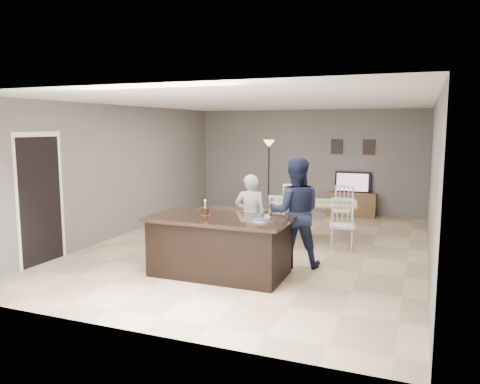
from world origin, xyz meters
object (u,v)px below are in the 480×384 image
at_px(kitchen_island, 219,246).
at_px(woman, 250,216).
at_px(dining_table, 314,208).
at_px(television, 353,182).
at_px(birthday_cake, 205,211).
at_px(man, 295,212).
at_px(tv_console, 352,205).
at_px(plate_stack, 260,220).
at_px(floor_lamp, 269,157).

height_order(kitchen_island, woman, woman).
bearing_deg(dining_table, kitchen_island, -115.49).
bearing_deg(dining_table, television, 75.16).
height_order(television, birthday_cake, birthday_cake).
distance_m(man, birthday_cake, 1.46).
bearing_deg(television, man, 86.99).
xyz_separation_m(television, dining_table, (-0.34, -2.91, -0.22)).
relative_size(kitchen_island, birthday_cake, 8.82).
height_order(woman, birthday_cake, woman).
xyz_separation_m(tv_console, plate_stack, (-0.51, -5.65, 0.62)).
bearing_deg(plate_stack, tv_console, 84.84).
xyz_separation_m(woman, dining_table, (0.75, 1.66, -0.09)).
distance_m(television, birthday_cake, 5.74).
relative_size(man, floor_lamp, 0.93).
height_order(man, floor_lamp, floor_lamp).
distance_m(television, woman, 4.70).
distance_m(man, plate_stack, 0.99).
distance_m(kitchen_island, floor_lamp, 5.29).
bearing_deg(tv_console, kitchen_island, -102.16).
bearing_deg(floor_lamp, tv_console, 12.31).
relative_size(tv_console, floor_lamp, 0.62).
bearing_deg(birthday_cake, television, 75.11).
bearing_deg(plate_stack, floor_lamp, 106.73).
relative_size(tv_console, dining_table, 0.58).
relative_size(television, dining_table, 0.44).
relative_size(kitchen_island, man, 1.21).
height_order(birthday_cake, plate_stack, birthday_cake).
xyz_separation_m(television, plate_stack, (-0.51, -5.72, 0.06)).
bearing_deg(kitchen_island, man, 42.77).
height_order(tv_console, dining_table, dining_table).
relative_size(man, dining_table, 0.86).
relative_size(plate_stack, dining_table, 0.12).
relative_size(tv_console, woman, 0.82).
relative_size(birthday_cake, floor_lamp, 0.13).
xyz_separation_m(kitchen_island, dining_table, (0.86, 2.73, 0.19)).
relative_size(tv_console, plate_stack, 4.99).
bearing_deg(plate_stack, man, 74.78).
bearing_deg(television, dining_table, 83.25).
height_order(tv_console, floor_lamp, floor_lamp).
bearing_deg(kitchen_island, tv_console, 77.84).
bearing_deg(floor_lamp, woman, -76.35).
bearing_deg(birthday_cake, floor_lamp, 96.76).
bearing_deg(man, plate_stack, 58.48).
xyz_separation_m(kitchen_island, birthday_cake, (-0.28, 0.09, 0.50)).
height_order(tv_console, birthday_cake, birthday_cake).
xyz_separation_m(man, plate_stack, (-0.26, -0.96, 0.03)).
xyz_separation_m(woman, floor_lamp, (-0.98, 4.04, 0.76)).
relative_size(television, woman, 0.63).
bearing_deg(birthday_cake, tv_console, 74.93).
distance_m(tv_console, birthday_cake, 5.71).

